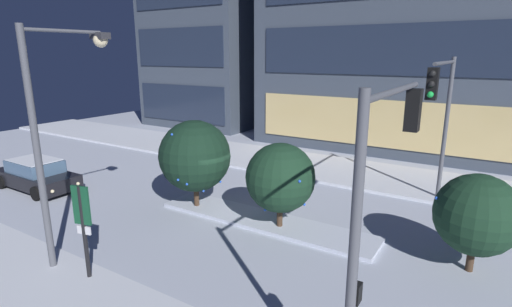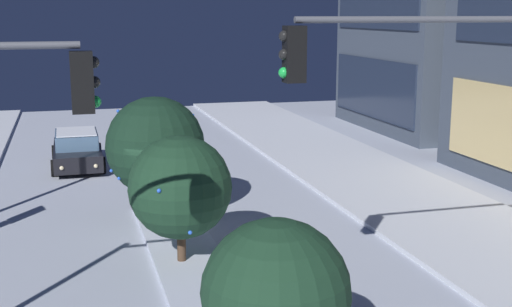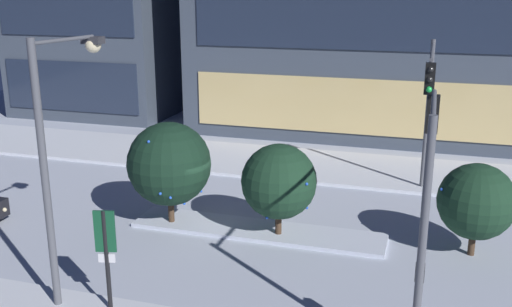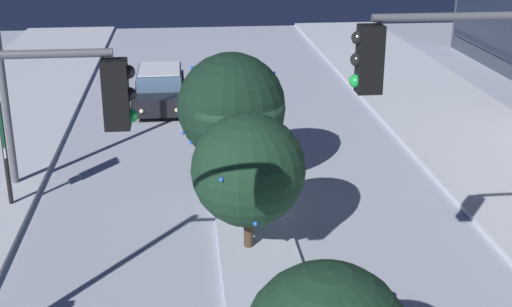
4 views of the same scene
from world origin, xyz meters
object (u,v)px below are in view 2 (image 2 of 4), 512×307
object	(u,v)px
decorated_tree_median	(180,187)
decorated_tree_right_of_median	(155,146)
decorated_tree_left_of_median	(276,293)
traffic_light_corner_far_right	(442,107)
car_near	(77,150)

from	to	relation	value
decorated_tree_median	decorated_tree_right_of_median	xyz separation A→B (m)	(-4.00, -0.08, 0.29)
decorated_tree_left_of_median	traffic_light_corner_far_right	bearing A→B (deg)	114.00
car_near	decorated_tree_right_of_median	distance (m)	8.73
car_near	decorated_tree_left_of_median	xyz separation A→B (m)	(18.62, 2.77, 1.12)
car_near	traffic_light_corner_far_right	bearing A→B (deg)	21.41
car_near	decorated_tree_median	bearing A→B (deg)	10.43
traffic_light_corner_far_right	decorated_tree_median	world-z (taller)	traffic_light_corner_far_right
decorated_tree_median	car_near	bearing A→B (deg)	-169.53
traffic_light_corner_far_right	decorated_tree_median	xyz separation A→B (m)	(-4.60, -4.37, -2.45)
car_near	decorated_tree_right_of_median	world-z (taller)	decorated_tree_right_of_median
decorated_tree_median	decorated_tree_right_of_median	distance (m)	4.01
decorated_tree_left_of_median	decorated_tree_right_of_median	size ratio (longest dim) A/B	0.80
decorated_tree_median	decorated_tree_left_of_median	xyz separation A→B (m)	(6.33, 0.49, -0.20)
traffic_light_corner_far_right	decorated_tree_left_of_median	bearing A→B (deg)	24.00
traffic_light_corner_far_right	decorated_tree_median	size ratio (longest dim) A/B	1.90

